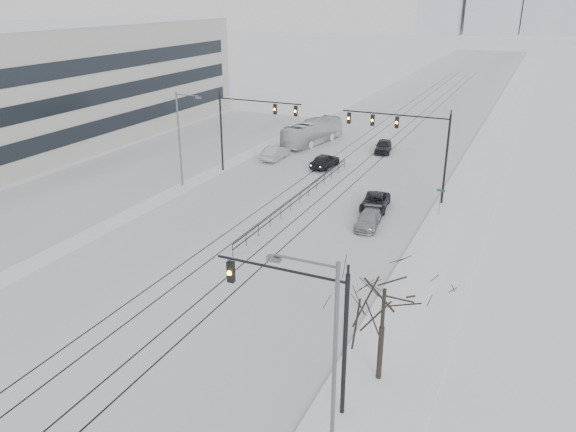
# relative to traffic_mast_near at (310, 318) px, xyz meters

# --- Properties ---
(ground) EXTENTS (500.00, 500.00, 0.00)m
(ground) POSITION_rel_traffic_mast_near_xyz_m (-10.79, -6.00, -4.56)
(ground) COLOR silver
(ground) RESTS_ON ground
(road) EXTENTS (22.00, 260.00, 0.02)m
(road) POSITION_rel_traffic_mast_near_xyz_m (-10.79, 54.00, -4.55)
(road) COLOR silver
(road) RESTS_ON ground
(sidewalk_east) EXTENTS (5.00, 260.00, 0.16)m
(sidewalk_east) POSITION_rel_traffic_mast_near_xyz_m (2.71, 54.00, -4.48)
(sidewalk_east) COLOR white
(sidewalk_east) RESTS_ON ground
(curb) EXTENTS (0.10, 260.00, 0.12)m
(curb) POSITION_rel_traffic_mast_near_xyz_m (0.26, 54.00, -4.50)
(curb) COLOR gray
(curb) RESTS_ON ground
(parking_strip) EXTENTS (14.00, 60.00, 0.03)m
(parking_strip) POSITION_rel_traffic_mast_near_xyz_m (-30.79, 29.00, -4.55)
(parking_strip) COLOR silver
(parking_strip) RESTS_ON ground
(tram_rails) EXTENTS (5.30, 180.00, 0.01)m
(tram_rails) POSITION_rel_traffic_mast_near_xyz_m (-10.79, 34.00, -4.54)
(tram_rails) COLOR black
(tram_rails) RESTS_ON ground
(office_building) EXTENTS (20.20, 62.20, 14.11)m
(office_building) POSITION_rel_traffic_mast_near_xyz_m (-48.76, 29.00, 2.50)
(office_building) COLOR #B5B3AB
(office_building) RESTS_ON ground
(traffic_mast_near) EXTENTS (6.10, 0.37, 7.00)m
(traffic_mast_near) POSITION_rel_traffic_mast_near_xyz_m (0.00, 0.00, 0.00)
(traffic_mast_near) COLOR black
(traffic_mast_near) RESTS_ON ground
(traffic_mast_ne) EXTENTS (9.60, 0.37, 8.00)m
(traffic_mast_ne) POSITION_rel_traffic_mast_near_xyz_m (-2.64, 29.00, 1.20)
(traffic_mast_ne) COLOR black
(traffic_mast_ne) RESTS_ON ground
(traffic_mast_nw) EXTENTS (9.10, 0.37, 8.00)m
(traffic_mast_nw) POSITION_rel_traffic_mast_near_xyz_m (-19.31, 30.00, 1.01)
(traffic_mast_nw) COLOR black
(traffic_mast_nw) RESTS_ON ground
(street_light_east) EXTENTS (2.73, 0.25, 9.00)m
(street_light_east) POSITION_rel_traffic_mast_near_xyz_m (1.91, -3.00, 0.65)
(street_light_east) COLOR #595B60
(street_light_east) RESTS_ON ground
(street_light_west) EXTENTS (2.73, 0.25, 9.00)m
(street_light_west) POSITION_rel_traffic_mast_near_xyz_m (-22.99, 24.00, 0.65)
(street_light_west) COLOR #595B60
(street_light_west) RESTS_ON ground
(bare_tree) EXTENTS (4.40, 4.40, 6.10)m
(bare_tree) POSITION_rel_traffic_mast_near_xyz_m (2.41, 3.00, -0.07)
(bare_tree) COLOR black
(bare_tree) RESTS_ON ground
(median_fence) EXTENTS (0.06, 24.00, 1.00)m
(median_fence) POSITION_rel_traffic_mast_near_xyz_m (-10.79, 24.00, -4.04)
(median_fence) COLOR black
(median_fence) RESTS_ON ground
(street_sign) EXTENTS (0.70, 0.06, 2.40)m
(street_sign) POSITION_rel_traffic_mast_near_xyz_m (1.01, 26.00, -2.96)
(street_sign) COLOR #595B60
(street_sign) RESTS_ON ground
(sedan_sb_inner) EXTENTS (2.25, 4.63, 1.52)m
(sedan_sb_inner) POSITION_rel_traffic_mast_near_xyz_m (-12.79, 35.31, -3.80)
(sedan_sb_inner) COLOR black
(sedan_sb_inner) RESTS_ON ground
(sedan_sb_outer) EXTENTS (1.68, 4.72, 1.55)m
(sedan_sb_outer) POSITION_rel_traffic_mast_near_xyz_m (-19.02, 36.05, -3.79)
(sedan_sb_outer) COLOR #A6A9AE
(sedan_sb_outer) RESTS_ON ground
(sedan_nb_front) EXTENTS (2.66, 4.87, 1.29)m
(sedan_nb_front) POSITION_rel_traffic_mast_near_xyz_m (-4.34, 25.42, -3.92)
(sedan_nb_front) COLOR black
(sedan_nb_front) RESTS_ON ground
(sedan_nb_right) EXTENTS (2.15, 4.36, 1.22)m
(sedan_nb_right) POSITION_rel_traffic_mast_near_xyz_m (-3.70, 21.31, -3.95)
(sedan_nb_right) COLOR gray
(sedan_nb_right) RESTS_ON ground
(sedan_nb_far) EXTENTS (2.52, 4.64, 1.50)m
(sedan_nb_far) POSITION_rel_traffic_mast_near_xyz_m (-8.79, 44.00, -3.81)
(sedan_nb_far) COLOR black
(sedan_nb_far) RESTS_ON ground
(box_truck) EXTENTS (4.44, 10.69, 2.90)m
(box_truck) POSITION_rel_traffic_mast_near_xyz_m (-17.90, 44.30, -3.11)
(box_truck) COLOR silver
(box_truck) RESTS_ON ground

